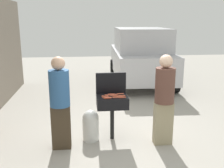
# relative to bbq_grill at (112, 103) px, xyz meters

# --- Properties ---
(ground_plane) EXTENTS (24.00, 24.00, 0.00)m
(ground_plane) POSITION_rel_bbq_grill_xyz_m (0.19, -0.06, -0.74)
(ground_plane) COLOR #9E998E
(bbq_grill) EXTENTS (0.60, 0.44, 0.88)m
(bbq_grill) POSITION_rel_bbq_grill_xyz_m (0.00, 0.00, 0.00)
(bbq_grill) COLOR black
(bbq_grill) RESTS_ON ground
(grill_lid_open) EXTENTS (0.60, 0.05, 0.42)m
(grill_lid_open) POSITION_rel_bbq_grill_xyz_m (-0.00, 0.22, 0.35)
(grill_lid_open) COLOR black
(grill_lid_open) RESTS_ON bbq_grill
(hot_dog_0) EXTENTS (0.13, 0.03, 0.03)m
(hot_dog_0) POSITION_rel_bbq_grill_xyz_m (0.03, 0.01, 0.15)
(hot_dog_0) COLOR #C6593D
(hot_dog_0) RESTS_ON bbq_grill
(hot_dog_1) EXTENTS (0.13, 0.03, 0.03)m
(hot_dog_1) POSITION_rel_bbq_grill_xyz_m (-0.01, 0.10, 0.15)
(hot_dog_1) COLOR #B74C33
(hot_dog_1) RESTS_ON bbq_grill
(hot_dog_2) EXTENTS (0.13, 0.03, 0.03)m
(hot_dog_2) POSITION_rel_bbq_grill_xyz_m (0.14, -0.10, 0.15)
(hot_dog_2) COLOR #AD4228
(hot_dog_2) RESTS_ON bbq_grill
(hot_dog_3) EXTENTS (0.13, 0.04, 0.03)m
(hot_dog_3) POSITION_rel_bbq_grill_xyz_m (-0.08, -0.12, 0.15)
(hot_dog_3) COLOR #C6593D
(hot_dog_3) RESTS_ON bbq_grill
(hot_dog_4) EXTENTS (0.13, 0.04, 0.03)m
(hot_dog_4) POSITION_rel_bbq_grill_xyz_m (-0.08, 0.04, 0.15)
(hot_dog_4) COLOR #B74C33
(hot_dog_4) RESTS_ON bbq_grill
(hot_dog_5) EXTENTS (0.13, 0.04, 0.03)m
(hot_dog_5) POSITION_rel_bbq_grill_xyz_m (0.07, -0.04, 0.15)
(hot_dog_5) COLOR #AD4228
(hot_dog_5) RESTS_ON bbq_grill
(hot_dog_6) EXTENTS (0.13, 0.03, 0.03)m
(hot_dog_6) POSITION_rel_bbq_grill_xyz_m (0.19, -0.03, 0.15)
(hot_dog_6) COLOR #C6593D
(hot_dog_6) RESTS_ON bbq_grill
(hot_dog_7) EXTENTS (0.13, 0.03, 0.03)m
(hot_dog_7) POSITION_rel_bbq_grill_xyz_m (0.18, -0.14, 0.15)
(hot_dog_7) COLOR #B74C33
(hot_dog_7) RESTS_ON bbq_grill
(hot_dog_8) EXTENTS (0.13, 0.03, 0.03)m
(hot_dog_8) POSITION_rel_bbq_grill_xyz_m (0.18, 0.11, 0.15)
(hot_dog_8) COLOR #C6593D
(hot_dog_8) RESTS_ON bbq_grill
(hot_dog_9) EXTENTS (0.13, 0.04, 0.03)m
(hot_dog_9) POSITION_rel_bbq_grill_xyz_m (0.05, 0.06, 0.15)
(hot_dog_9) COLOR #B74C33
(hot_dog_9) RESTS_ON bbq_grill
(hot_dog_10) EXTENTS (0.13, 0.04, 0.03)m
(hot_dog_10) POSITION_rel_bbq_grill_xyz_m (-0.14, -0.02, 0.15)
(hot_dog_10) COLOR #C6593D
(hot_dog_10) RESTS_ON bbq_grill
(hot_dog_11) EXTENTS (0.13, 0.03, 0.03)m
(hot_dog_11) POSITION_rel_bbq_grill_xyz_m (-0.13, -0.09, 0.15)
(hot_dog_11) COLOR #B74C33
(hot_dog_11) RESTS_ON bbq_grill
(hot_dog_12) EXTENTS (0.13, 0.03, 0.03)m
(hot_dog_12) POSITION_rel_bbq_grill_xyz_m (0.06, -0.12, 0.15)
(hot_dog_12) COLOR #C6593D
(hot_dog_12) RESTS_ON bbq_grill
(hot_dog_13) EXTENTS (0.13, 0.03, 0.03)m
(hot_dog_13) POSITION_rel_bbq_grill_xyz_m (-0.11, -0.16, 0.15)
(hot_dog_13) COLOR #AD4228
(hot_dog_13) RESTS_ON bbq_grill
(propane_tank) EXTENTS (0.32, 0.32, 0.62)m
(propane_tank) POSITION_rel_bbq_grill_xyz_m (-0.43, -0.01, -0.42)
(propane_tank) COLOR silver
(propane_tank) RESTS_ON ground
(person_left) EXTENTS (0.36, 0.36, 1.71)m
(person_left) POSITION_rel_bbq_grill_xyz_m (-0.97, -0.29, 0.19)
(person_left) COLOR #3F3323
(person_left) RESTS_ON ground
(person_right) EXTENTS (0.36, 0.36, 1.71)m
(person_right) POSITION_rel_bbq_grill_xyz_m (0.93, -0.32, 0.19)
(person_right) COLOR gray
(person_right) RESTS_ON ground
(parked_minivan) EXTENTS (2.21, 4.49, 2.02)m
(parked_minivan) POSITION_rel_bbq_grill_xyz_m (1.57, 4.67, 0.28)
(parked_minivan) COLOR #B7B7BC
(parked_minivan) RESTS_ON ground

